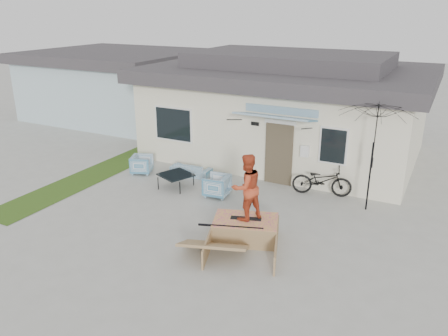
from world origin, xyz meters
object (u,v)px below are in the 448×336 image
at_px(skater, 247,186).
at_px(bicycle, 322,177).
at_px(patio_umbrella, 372,154).
at_px(coffee_table, 176,181).
at_px(skate_ramp, 246,229).
at_px(armchair_right, 217,185).
at_px(armchair_left, 142,163).
at_px(skateboard, 246,218).
at_px(loveseat, 191,167).

bearing_deg(skater, bicycle, -162.70).
bearing_deg(patio_umbrella, coffee_table, -169.18).
distance_m(coffee_table, bicycle, 4.80).
relative_size(bicycle, skate_ramp, 0.86).
bearing_deg(armchair_right, armchair_left, -105.85).
relative_size(armchair_right, skate_ramp, 0.35).
bearing_deg(patio_umbrella, bicycle, 162.59).
distance_m(coffee_table, skater, 4.29).
distance_m(skateboard, skater, 0.90).
height_order(armchair_right, skater, skater).
bearing_deg(skater, coffee_table, -88.84).
height_order(loveseat, patio_umbrella, patio_umbrella).
bearing_deg(armchair_right, skater, 37.39).
relative_size(loveseat, skater, 0.85).
bearing_deg(coffee_table, skateboard, -30.65).
bearing_deg(skate_ramp, skater, 90.00).
relative_size(loveseat, skateboard, 1.85).
bearing_deg(armchair_left, bicycle, -102.59).
xyz_separation_m(armchair_left, coffee_table, (1.86, -0.59, -0.13)).
bearing_deg(armchair_left, coffee_table, -129.51).
relative_size(armchair_right, patio_umbrella, 0.30).
xyz_separation_m(loveseat, bicycle, (4.66, 0.39, 0.32)).
relative_size(loveseat, skate_ramp, 0.67).
distance_m(armchair_left, patio_umbrella, 8.01).
xyz_separation_m(patio_umbrella, skate_ramp, (-2.45, -3.30, -1.47)).
bearing_deg(armchair_left, skater, -138.27).
height_order(loveseat, bicycle, bicycle).
distance_m(skate_ramp, skater, 1.20).
xyz_separation_m(patio_umbrella, skater, (-2.47, -3.25, -0.28)).
bearing_deg(loveseat, skateboard, 135.78).
distance_m(armchair_left, armchair_right, 3.46).
bearing_deg(bicycle, skate_ramp, 152.87).
relative_size(loveseat, armchair_right, 1.92).
height_order(bicycle, skate_ramp, bicycle).
bearing_deg(armchair_left, loveseat, -91.37).
bearing_deg(coffee_table, patio_umbrella, 10.82).
height_order(bicycle, skateboard, bicycle).
height_order(patio_umbrella, skateboard, patio_umbrella).
distance_m(armchair_right, coffee_table, 1.56).
distance_m(armchair_left, skateboard, 6.03).
relative_size(armchair_right, skater, 0.44).
bearing_deg(skateboard, skate_ramp, -89.51).
distance_m(loveseat, coffee_table, 1.24).
bearing_deg(patio_umbrella, armchair_right, -165.60).
height_order(skateboard, skater, skater).
bearing_deg(armchair_right, coffee_table, -95.87).
bearing_deg(loveseat, skate_ramp, 135.48).
distance_m(bicycle, skate_ramp, 3.90).
relative_size(coffee_table, skater, 0.55).
height_order(patio_umbrella, skater, skater).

